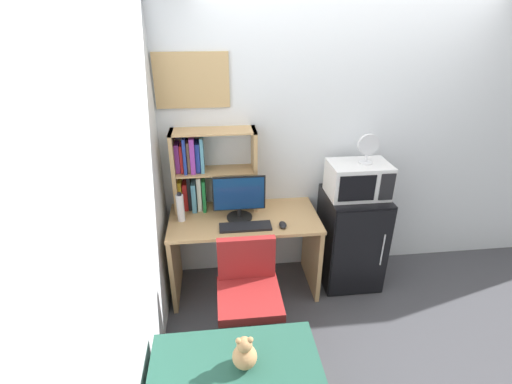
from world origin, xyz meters
TOP-DOWN VIEW (x-y plane):
  - wall_back at (0.40, 0.02)m, footprint 6.40×0.04m
  - wall_left at (-1.62, -1.60)m, footprint 0.04×4.40m
  - desk at (-0.91, -0.32)m, footprint 1.28×0.63m
  - hutch_bookshelf at (-1.25, -0.11)m, footprint 0.71×0.24m
  - monitor at (-0.95, -0.33)m, footprint 0.44×0.22m
  - keyboard at (-0.91, -0.49)m, footprint 0.42×0.14m
  - computer_mouse at (-0.61, -0.51)m, footprint 0.06×0.11m
  - water_bottle at (-1.44, -0.31)m, footprint 0.06×0.06m
  - mini_fridge at (0.08, -0.28)m, footprint 0.52×0.56m
  - microwave at (0.08, -0.28)m, footprint 0.51×0.35m
  - desk_fan at (0.13, -0.29)m, footprint 0.18×0.11m
  - desk_chair at (-0.93, -0.93)m, footprint 0.53×0.53m
  - teddy_bear at (-1.02, -1.60)m, footprint 0.14×0.14m
  - wall_corkboard at (-1.29, -0.01)m, footprint 0.59×0.02m

SIDE VIEW (x-z plane):
  - desk_chair at x=-0.93m, z-range -0.05..0.78m
  - mini_fridge at x=0.08m, z-range 0.00..0.89m
  - desk at x=-0.91m, z-range 0.15..0.90m
  - teddy_bear at x=-1.02m, z-range 0.50..0.71m
  - keyboard at x=-0.91m, z-range 0.75..0.77m
  - computer_mouse at x=-0.61m, z-range 0.75..0.79m
  - water_bottle at x=-1.44m, z-range 0.75..1.01m
  - monitor at x=-0.95m, z-range 0.76..1.15m
  - microwave at x=0.08m, z-range 0.89..1.19m
  - hutch_bookshelf at x=-1.25m, z-range 0.76..1.48m
  - wall_back at x=0.40m, z-range 0.00..2.60m
  - wall_left at x=-1.62m, z-range 0.00..2.60m
  - desk_fan at x=0.13m, z-range 1.21..1.46m
  - wall_corkboard at x=-1.29m, z-range 1.63..2.07m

